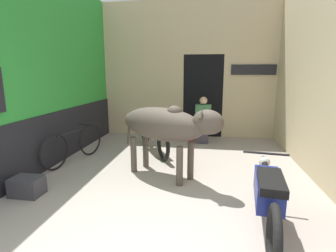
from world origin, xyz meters
name	(u,v)px	position (x,y,z in m)	size (l,w,h in m)	color
wall_left_shopfront	(45,73)	(-2.47, 2.74, 1.79)	(0.25, 5.50, 3.71)	green
wall_back_with_doorway	(194,80)	(0.16, 5.75, 1.60)	(4.78, 0.93, 3.71)	#C6B289
wall_right_with_door	(329,70)	(2.48, 2.70, 1.83)	(0.22, 5.50, 3.71)	#C6B289
cow	(166,125)	(-0.11, 2.40, 0.92)	(1.97, 1.34, 1.29)	#4C4238
motorcycle_near	(268,193)	(1.30, 1.04, 0.44)	(0.58, 2.07, 0.76)	black
motorcycle_far	(153,132)	(-0.64, 3.87, 0.45)	(1.08, 1.89, 0.78)	black
bicycle	(74,145)	(-2.09, 2.90, 0.36)	(0.56, 1.66, 0.71)	black
shopkeeper_seated	(203,119)	(0.47, 4.82, 0.62)	(0.40, 0.33, 1.19)	#3D3842
plastic_stool	(189,133)	(0.11, 4.96, 0.21)	(0.31, 0.31, 0.39)	red
crate	(27,186)	(-2.04, 1.38, 0.14)	(0.44, 0.32, 0.28)	#38383D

